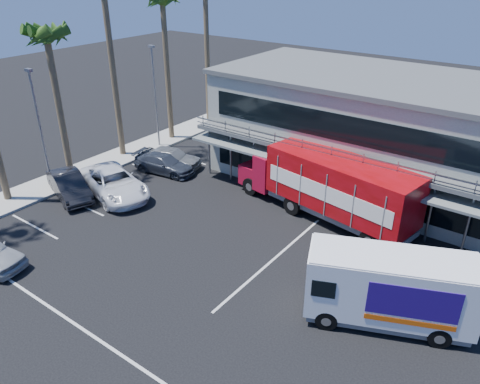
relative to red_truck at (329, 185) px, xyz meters
The scene contains 13 objects.
ground 9.17m from the red_truck, 104.11° to the right, with size 120.00×120.00×0.00m, color black.
building 6.52m from the red_truck, 82.51° to the left, with size 22.40×12.00×7.30m.
curb_strip 17.50m from the red_truck, behind, with size 3.00×32.00×0.16m, color #A5A399.
palm_c 19.31m from the red_truck, 161.71° to the right, with size 2.80×2.80×10.75m.
palm_e 19.35m from the red_truck, 165.52° to the left, with size 2.80×2.80×12.25m.
light_pole_near 18.22m from the red_truck, 154.98° to the right, with size 0.50×0.25×8.09m.
light_pole_far 16.71m from the red_truck, behind, with size 0.50×0.25×8.09m.
red_truck is the anchor object (origin of this frame).
white_van 9.04m from the red_truck, 47.35° to the right, with size 7.16×4.81×3.32m.
parked_car_b 16.51m from the red_truck, 153.11° to the right, with size 1.70×4.89×1.61m, color black.
parked_car_c 13.77m from the red_truck, 156.07° to the right, with size 2.85×6.17×1.71m, color white.
parked_car_d 12.54m from the red_truck, behind, with size 1.89×4.66×1.35m, color #323843.
parked_car_e 12.74m from the red_truck, behind, with size 1.80×4.48×1.53m, color slate.
Camera 1 is at (12.41, -14.14, 14.09)m, focal length 35.00 mm.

